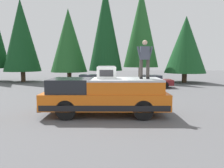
{
  "coord_description": "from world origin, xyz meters",
  "views": [
    {
      "loc": [
        -9.45,
        -0.67,
        2.43
      ],
      "look_at": [
        0.33,
        -0.6,
        1.35
      ],
      "focal_mm": 33.39,
      "sensor_mm": 36.0,
      "label": 1
    }
  ],
  "objects_px": {
    "pickup_truck": "(105,96)",
    "parked_car_navy": "(89,81)",
    "person_on_truck_bed": "(145,58)",
    "parked_car_maroon": "(150,81)",
    "compressor_unit": "(107,72)"
  },
  "relations": [
    {
      "from": "pickup_truck",
      "to": "parked_car_navy",
      "type": "xyz_separation_m",
      "value": [
        10.31,
        1.94,
        -0.29
      ]
    },
    {
      "from": "person_on_truck_bed",
      "to": "parked_car_maroon",
      "type": "xyz_separation_m",
      "value": [
        9.84,
        -1.96,
        -1.97
      ]
    },
    {
      "from": "parked_car_navy",
      "to": "pickup_truck",
      "type": "bearing_deg",
      "value": -169.33
    },
    {
      "from": "person_on_truck_bed",
      "to": "parked_car_maroon",
      "type": "distance_m",
      "value": 10.23
    },
    {
      "from": "compressor_unit",
      "to": "parked_car_navy",
      "type": "bearing_deg",
      "value": 10.94
    },
    {
      "from": "pickup_truck",
      "to": "compressor_unit",
      "type": "height_order",
      "value": "compressor_unit"
    },
    {
      "from": "pickup_truck",
      "to": "parked_car_navy",
      "type": "bearing_deg",
      "value": 10.67
    },
    {
      "from": "person_on_truck_bed",
      "to": "parked_car_maroon",
      "type": "relative_size",
      "value": 0.41
    },
    {
      "from": "compressor_unit",
      "to": "parked_car_navy",
      "type": "height_order",
      "value": "compressor_unit"
    },
    {
      "from": "compressor_unit",
      "to": "parked_car_navy",
      "type": "relative_size",
      "value": 0.2
    },
    {
      "from": "person_on_truck_bed",
      "to": "parked_car_navy",
      "type": "bearing_deg",
      "value": 19.54
    },
    {
      "from": "pickup_truck",
      "to": "person_on_truck_bed",
      "type": "distance_m",
      "value": 2.41
    },
    {
      "from": "parked_car_navy",
      "to": "compressor_unit",
      "type": "bearing_deg",
      "value": -169.06
    },
    {
      "from": "parked_car_maroon",
      "to": "parked_car_navy",
      "type": "bearing_deg",
      "value": 84.78
    },
    {
      "from": "parked_car_maroon",
      "to": "parked_car_navy",
      "type": "relative_size",
      "value": 1.0
    }
  ]
}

